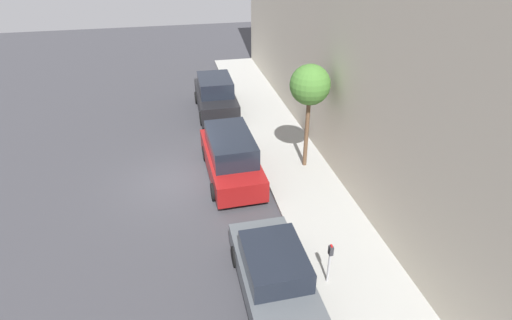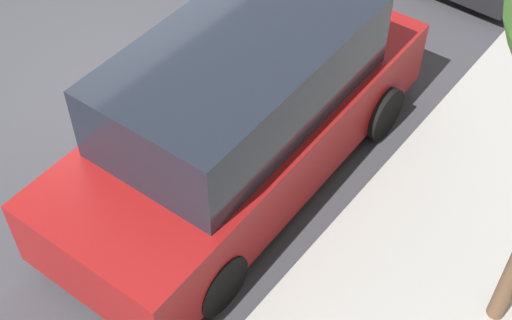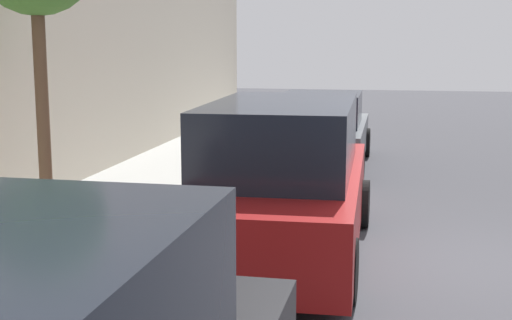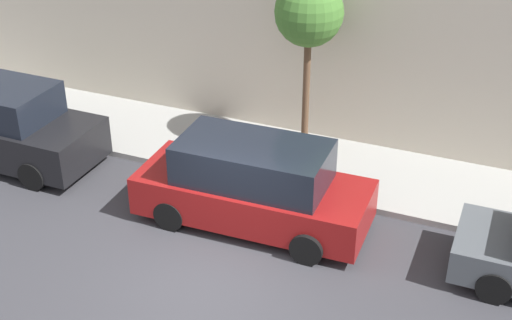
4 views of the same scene
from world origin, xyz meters
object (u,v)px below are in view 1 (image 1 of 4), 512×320
(parked_sedan_nearest, at_px, (275,276))
(parked_minivan_second, at_px, (231,156))
(parking_meter_near, at_px, (330,259))
(street_tree, at_px, (310,86))
(parked_suv_third, at_px, (216,96))

(parked_sedan_nearest, xyz_separation_m, parked_minivan_second, (-0.18, 6.40, 0.20))
(parking_meter_near, height_order, street_tree, street_tree)
(parked_minivan_second, bearing_deg, parked_suv_third, 88.00)
(parked_sedan_nearest, height_order, parking_meter_near, parked_sedan_nearest)
(parked_minivan_second, bearing_deg, parking_meter_near, -74.64)
(street_tree, bearing_deg, parked_suv_third, 113.47)
(parked_minivan_second, height_order, parking_meter_near, parked_minivan_second)
(parked_sedan_nearest, distance_m, street_tree, 7.61)
(parking_meter_near, relative_size, street_tree, 0.31)
(parked_sedan_nearest, height_order, street_tree, street_tree)
(parked_sedan_nearest, bearing_deg, street_tree, 64.93)
(parked_minivan_second, height_order, street_tree, street_tree)
(parking_meter_near, xyz_separation_m, street_tree, (1.40, 6.33, 2.69))
(parked_sedan_nearest, xyz_separation_m, street_tree, (2.97, 6.36, 2.95))
(parked_sedan_nearest, bearing_deg, parked_minivan_second, 91.59)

